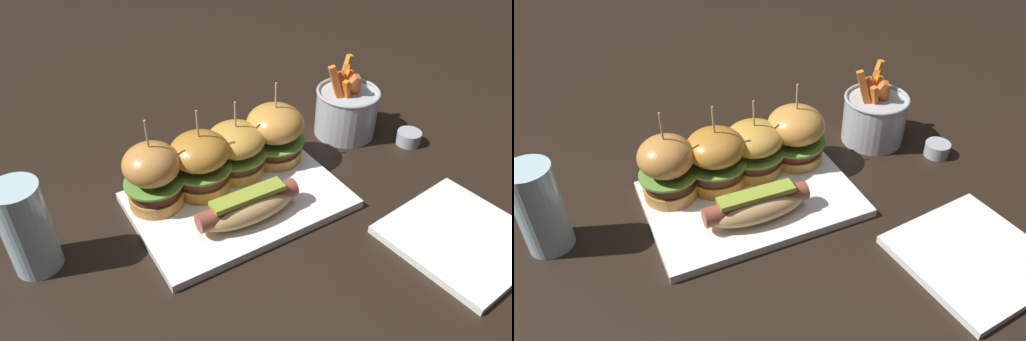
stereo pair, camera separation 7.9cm
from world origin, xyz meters
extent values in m
plane|color=black|center=(0.00, 0.00, 0.00)|extent=(3.00, 3.00, 0.00)
cube|color=white|center=(0.00, 0.00, 0.01)|extent=(0.33, 0.22, 0.01)
ellipsoid|color=tan|center=(-0.01, -0.05, 0.03)|extent=(0.16, 0.06, 0.04)
cylinder|color=brown|center=(-0.01, -0.05, 0.04)|extent=(0.16, 0.03, 0.03)
cube|color=olive|center=(-0.01, -0.05, 0.06)|extent=(0.12, 0.03, 0.01)
cylinder|color=#C9853E|center=(-0.11, 0.06, 0.02)|extent=(0.08, 0.08, 0.02)
cylinder|color=#442314|center=(-0.11, 0.06, 0.04)|extent=(0.08, 0.08, 0.02)
cylinder|color=#609338|center=(-0.11, 0.06, 0.06)|extent=(0.09, 0.09, 0.00)
ellipsoid|color=#C9853E|center=(-0.11, 0.06, 0.09)|extent=(0.09, 0.09, 0.06)
cylinder|color=tan|center=(-0.11, 0.06, 0.13)|extent=(0.00, 0.00, 0.06)
cylinder|color=#BA7A2C|center=(-0.04, 0.05, 0.02)|extent=(0.09, 0.09, 0.02)
cylinder|color=#522E1C|center=(-0.04, 0.05, 0.05)|extent=(0.08, 0.08, 0.02)
cylinder|color=#609338|center=(-0.04, 0.05, 0.06)|extent=(0.10, 0.10, 0.00)
ellipsoid|color=#BA7A2C|center=(-0.04, 0.05, 0.09)|extent=(0.09, 0.09, 0.05)
cylinder|color=tan|center=(-0.04, 0.05, 0.13)|extent=(0.00, 0.00, 0.06)
cylinder|color=gold|center=(0.03, 0.06, 0.02)|extent=(0.09, 0.09, 0.02)
cylinder|color=brown|center=(0.03, 0.06, 0.04)|extent=(0.09, 0.09, 0.02)
cylinder|color=#6B9E3D|center=(0.03, 0.06, 0.05)|extent=(0.10, 0.10, 0.00)
ellipsoid|color=gold|center=(0.03, 0.06, 0.08)|extent=(0.10, 0.10, 0.05)
cylinder|color=tan|center=(0.03, 0.06, 0.12)|extent=(0.00, 0.00, 0.06)
cylinder|color=gold|center=(0.11, 0.06, 0.02)|extent=(0.10, 0.10, 0.02)
cylinder|color=#5D2B1B|center=(0.11, 0.06, 0.04)|extent=(0.09, 0.09, 0.02)
cylinder|color=#609338|center=(0.11, 0.06, 0.05)|extent=(0.10, 0.10, 0.00)
ellipsoid|color=gold|center=(0.11, 0.06, 0.08)|extent=(0.10, 0.10, 0.06)
cylinder|color=tan|center=(0.11, 0.06, 0.13)|extent=(0.00, 0.00, 0.06)
cylinder|color=#B7BABF|center=(0.28, 0.08, 0.04)|extent=(0.11, 0.11, 0.08)
torus|color=#A8AAB2|center=(0.28, 0.08, 0.09)|extent=(0.12, 0.12, 0.01)
cube|color=orange|center=(0.29, 0.11, 0.10)|extent=(0.03, 0.02, 0.09)
cube|color=orange|center=(0.27, 0.07, 0.08)|extent=(0.03, 0.01, 0.07)
cube|color=orange|center=(0.25, 0.08, 0.10)|extent=(0.04, 0.03, 0.09)
cube|color=orange|center=(0.30, 0.09, 0.08)|extent=(0.02, 0.03, 0.06)
cube|color=orange|center=(0.29, 0.07, 0.08)|extent=(0.03, 0.03, 0.06)
cube|color=orange|center=(0.27, 0.07, 0.09)|extent=(0.02, 0.05, 0.08)
cube|color=orange|center=(0.27, 0.09, 0.09)|extent=(0.04, 0.03, 0.08)
cube|color=orange|center=(0.27, 0.09, 0.09)|extent=(0.04, 0.02, 0.08)
cube|color=orange|center=(0.27, 0.08, 0.09)|extent=(0.03, 0.05, 0.08)
cube|color=orange|center=(0.27, 0.10, 0.09)|extent=(0.04, 0.03, 0.07)
cube|color=orange|center=(0.29, 0.07, 0.08)|extent=(0.02, 0.02, 0.06)
cylinder|color=#A8AAB2|center=(0.35, -0.02, 0.01)|extent=(0.04, 0.04, 0.02)
cylinder|color=beige|center=(0.35, -0.02, 0.02)|extent=(0.04, 0.04, 0.00)
cube|color=white|center=(0.24, -0.24, 0.01)|extent=(0.21, 0.21, 0.01)
cylinder|color=silver|center=(-0.30, 0.03, 0.07)|extent=(0.06, 0.06, 0.14)
camera|label=1|loc=(-0.29, -0.53, 0.54)|focal=35.37mm
camera|label=2|loc=(-0.22, -0.57, 0.54)|focal=35.37mm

